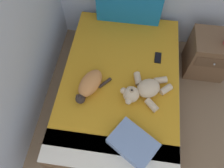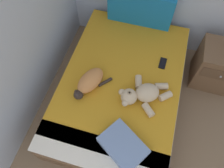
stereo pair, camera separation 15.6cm
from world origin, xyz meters
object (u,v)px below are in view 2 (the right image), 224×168
patterned_cushion (140,8)px  cell_phone (163,63)px  bed (121,89)px  cat (89,82)px  teddy_bear (142,94)px  throw_pillow (123,146)px  nightstand (217,66)px

patterned_cushion → cell_phone: bearing=-54.3°
bed → cat: 0.47m
teddy_bear → cell_phone: 0.50m
throw_pillow → teddy_bear: bearing=84.5°
bed → cat: cat is taller
patterned_cushion → bed: bearing=-89.2°
cell_phone → teddy_bear: bearing=-106.4°
patterned_cushion → nightstand: 1.16m
bed → patterned_cushion: patterned_cushion is taller
bed → teddy_bear: 0.43m
cell_phone → nightstand: nightstand is taller
bed → cat: size_ratio=4.60×
throw_pillow → nightstand: throw_pillow is taller
patterned_cushion → cat: bearing=-105.4°
cell_phone → nightstand: (0.66, 0.28, -0.19)m
patterned_cushion → cell_phone: (0.40, -0.56, -0.21)m
bed → patterned_cushion: 0.98m
cell_phone → bed: bearing=-140.8°
cat → nightstand: 1.57m
cat → teddy_bear: bearing=1.1°
teddy_bear → nightstand: 1.13m
bed → nightstand: size_ratio=3.38×
cat → cell_phone: size_ratio=2.80×
cat → teddy_bear: 0.55m
bed → patterned_cushion: bearing=90.8°
bed → cat: (-0.30, -0.17, 0.31)m
bed → teddy_bear: teddy_bear is taller
cell_phone → throw_pillow: throw_pillow is taller
bed → teddy_bear: size_ratio=3.64×
nightstand → cat: bearing=-150.1°
bed → nightstand: 1.20m
cat → nightstand: size_ratio=0.73×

